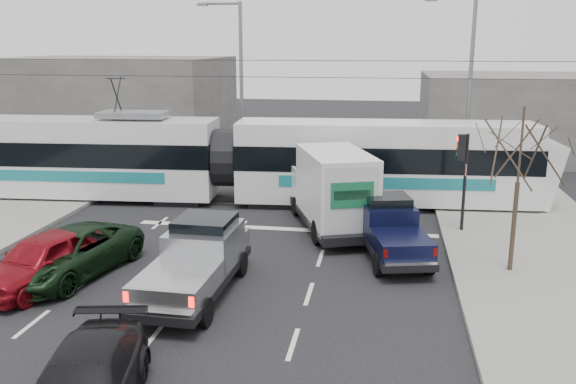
# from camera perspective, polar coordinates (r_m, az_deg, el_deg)

# --- Properties ---
(ground) EXTENTS (120.00, 120.00, 0.00)m
(ground) POSITION_cam_1_polar(r_m,az_deg,el_deg) (17.79, -3.53, -9.16)
(ground) COLOR black
(ground) RESTS_ON ground
(rails) EXTENTS (60.00, 1.60, 0.03)m
(rails) POSITION_cam_1_polar(r_m,az_deg,el_deg) (27.12, 1.09, -0.98)
(rails) COLOR #33302D
(rails) RESTS_ON ground
(building_left) EXTENTS (14.00, 10.00, 6.00)m
(building_left) POSITION_cam_1_polar(r_m,az_deg,el_deg) (42.06, -15.87, 7.93)
(building_left) COLOR slate
(building_left) RESTS_ON ground
(building_right) EXTENTS (12.00, 10.00, 5.00)m
(building_right) POSITION_cam_1_polar(r_m,az_deg,el_deg) (41.06, 20.97, 6.71)
(building_right) COLOR slate
(building_right) RESTS_ON ground
(bare_tree) EXTENTS (2.40, 2.40, 5.00)m
(bare_tree) POSITION_cam_1_polar(r_m,az_deg,el_deg) (19.14, 20.92, 3.45)
(bare_tree) COLOR #47382B
(bare_tree) RESTS_ON ground
(traffic_signal) EXTENTS (0.44, 0.44, 3.60)m
(traffic_signal) POSITION_cam_1_polar(r_m,az_deg,el_deg) (23.02, 16.01, 2.78)
(traffic_signal) COLOR black
(traffic_signal) RESTS_ON ground
(street_lamp_near) EXTENTS (2.38, 0.25, 9.00)m
(street_lamp_near) POSITION_cam_1_polar(r_m,az_deg,el_deg) (30.24, 16.32, 9.82)
(street_lamp_near) COLOR slate
(street_lamp_near) RESTS_ON ground
(street_lamp_far) EXTENTS (2.38, 0.25, 9.00)m
(street_lamp_far) POSITION_cam_1_polar(r_m,az_deg,el_deg) (32.97, -4.71, 10.60)
(street_lamp_far) COLOR slate
(street_lamp_far) RESTS_ON ground
(catenary) EXTENTS (60.00, 0.20, 7.00)m
(catenary) POSITION_cam_1_polar(r_m,az_deg,el_deg) (26.40, 1.12, 7.17)
(catenary) COLOR black
(catenary) RESTS_ON ground
(tram) EXTENTS (26.64, 4.44, 5.41)m
(tram) POSITION_cam_1_polar(r_m,az_deg,el_deg) (27.07, -5.85, 3.07)
(tram) COLOR white
(tram) RESTS_ON ground
(silver_pickup) EXTENTS (2.11, 5.56, 2.00)m
(silver_pickup) POSITION_cam_1_polar(r_m,az_deg,el_deg) (17.53, -8.42, -6.15)
(silver_pickup) COLOR black
(silver_pickup) RESTS_ON ground
(box_truck) EXTENTS (4.09, 6.54, 3.09)m
(box_truck) POSITION_cam_1_polar(r_m,az_deg,el_deg) (22.96, 4.13, 0.16)
(box_truck) COLOR black
(box_truck) RESTS_ON ground
(navy_pickup) EXTENTS (2.69, 4.84, 1.93)m
(navy_pickup) POSITION_cam_1_polar(r_m,az_deg,el_deg) (20.45, 9.60, -3.40)
(navy_pickup) COLOR black
(navy_pickup) RESTS_ON ground
(green_car) EXTENTS (3.28, 5.45, 1.42)m
(green_car) POSITION_cam_1_polar(r_m,az_deg,el_deg) (19.75, -19.78, -5.41)
(green_car) COLOR black
(green_car) RESTS_ON ground
(red_car) EXTENTS (2.95, 4.83, 1.54)m
(red_car) POSITION_cam_1_polar(r_m,az_deg,el_deg) (19.26, -21.90, -5.90)
(red_car) COLOR maroon
(red_car) RESTS_ON ground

